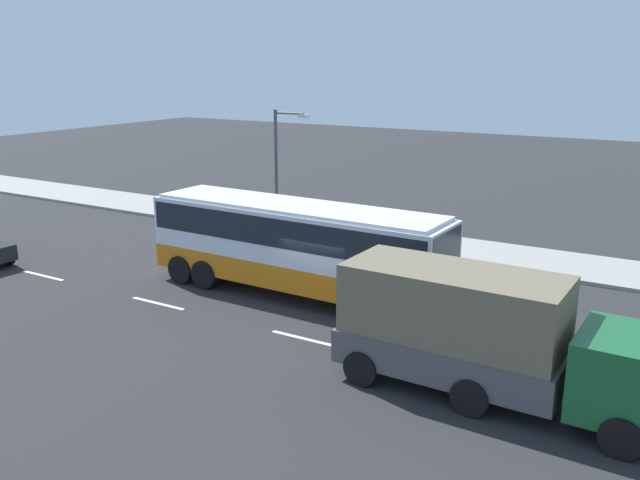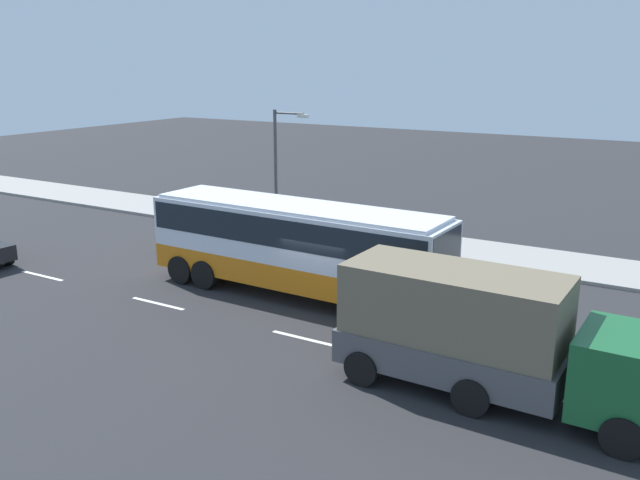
{
  "view_description": "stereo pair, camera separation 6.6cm",
  "coord_description": "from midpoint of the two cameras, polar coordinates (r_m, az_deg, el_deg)",
  "views": [
    {
      "loc": [
        11.2,
        -19.29,
        8.35
      ],
      "look_at": [
        -0.67,
        0.69,
        2.14
      ],
      "focal_mm": 37.64,
      "sensor_mm": 36.0,
      "label": 1
    },
    {
      "loc": [
        11.14,
        -19.32,
        8.35
      ],
      "look_at": [
        -0.67,
        0.69,
        2.14
      ],
      "focal_mm": 37.64,
      "sensor_mm": 36.0,
      "label": 2
    }
  ],
  "objects": [
    {
      "name": "car_yellow_taxi",
      "position": [
        30.75,
        -9.29,
        0.52
      ],
      "size": [
        4.18,
        2.02,
        1.46
      ],
      "rotation": [
        0.0,
        0.0,
        -0.02
      ],
      "color": "gold",
      "rests_on": "ground_plane"
    },
    {
      "name": "pedestrian_near_curb",
      "position": [
        31.83,
        0.4,
        1.93
      ],
      "size": [
        0.32,
        0.32,
        1.76
      ],
      "rotation": [
        0.0,
        0.0,
        1.99
      ],
      "color": "#38334C",
      "rests_on": "sidewalk_curb"
    },
    {
      "name": "sidewalk_curb",
      "position": [
        31.56,
        8.71,
        -0.41
      ],
      "size": [
        80.0,
        4.0,
        0.15
      ],
      "primitive_type": "cube",
      "color": "gray",
      "rests_on": "ground_plane"
    },
    {
      "name": "ground_plane",
      "position": [
        23.81,
        0.46,
        -5.56
      ],
      "size": [
        120.0,
        120.0,
        0.0
      ],
      "primitive_type": "plane",
      "color": "#28282B"
    },
    {
      "name": "street_lamp",
      "position": [
        32.87,
        -3.52,
        6.72
      ],
      "size": [
        1.93,
        0.24,
        5.96
      ],
      "color": "#47474C",
      "rests_on": "sidewalk_curb"
    },
    {
      "name": "lane_centreline",
      "position": [
        20.41,
        2.04,
        -9.18
      ],
      "size": [
        41.97,
        0.16,
        0.01
      ],
      "color": "white",
      "rests_on": "ground_plane"
    },
    {
      "name": "coach_bus",
      "position": [
        24.22,
        -2.14,
        0.04
      ],
      "size": [
        11.58,
        3.03,
        3.41
      ],
      "rotation": [
        0.0,
        0.0,
        -0.02
      ],
      "color": "orange",
      "rests_on": "ground_plane"
    },
    {
      "name": "cargo_truck",
      "position": [
        17.6,
        13.89,
        -7.7
      ],
      "size": [
        8.26,
        2.83,
        3.22
      ],
      "rotation": [
        0.0,
        0.0,
        -0.02
      ],
      "color": "#19592D",
      "rests_on": "ground_plane"
    }
  ]
}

